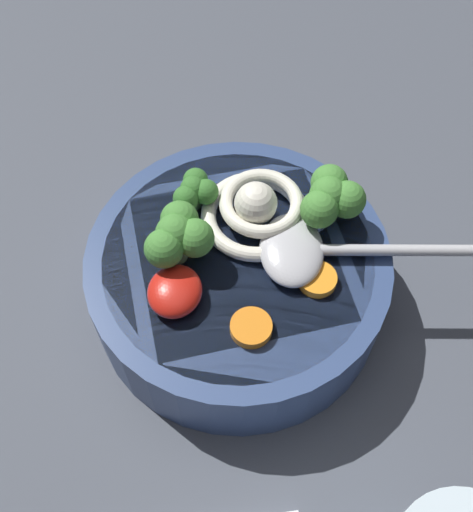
% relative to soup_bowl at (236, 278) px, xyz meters
% --- Properties ---
extents(table_slab, '(1.28, 1.28, 0.04)m').
position_rel_soup_bowl_xyz_m(table_slab, '(0.01, -0.00, -0.05)').
color(table_slab, '#474C56').
rests_on(table_slab, ground).
extents(soup_bowl, '(0.21, 0.21, 0.06)m').
position_rel_soup_bowl_xyz_m(soup_bowl, '(0.00, 0.00, 0.00)').
color(soup_bowl, '#334775').
rests_on(soup_bowl, table_slab).
extents(noodle_pile, '(0.09, 0.08, 0.03)m').
position_rel_soup_bowl_xyz_m(noodle_pile, '(0.03, -0.01, 0.04)').
color(noodle_pile, silver).
rests_on(noodle_pile, soup_bowl).
extents(soup_spoon, '(0.07, 0.18, 0.02)m').
position_rel_soup_bowl_xyz_m(soup_spoon, '(0.01, -0.05, 0.04)').
color(soup_spoon, '#B7B7BC').
rests_on(soup_spoon, soup_bowl).
extents(chili_sauce_dollop, '(0.04, 0.04, 0.02)m').
position_rel_soup_bowl_xyz_m(chili_sauce_dollop, '(-0.04, 0.03, 0.04)').
color(chili_sauce_dollop, red).
rests_on(chili_sauce_dollop, soup_bowl).
extents(broccoli_floret_rear, '(0.05, 0.04, 0.04)m').
position_rel_soup_bowl_xyz_m(broccoli_floret_rear, '(0.04, -0.06, 0.05)').
color(broccoli_floret_rear, '#7A9E60').
rests_on(broccoli_floret_rear, soup_bowl).
extents(broccoli_floret_right, '(0.05, 0.04, 0.04)m').
position_rel_soup_bowl_xyz_m(broccoli_floret_right, '(-0.01, 0.04, 0.05)').
color(broccoli_floret_right, '#7A9E60').
rests_on(broccoli_floret_right, soup_bowl).
extents(broccoli_floret_left, '(0.04, 0.03, 0.03)m').
position_rel_soup_bowl_xyz_m(broccoli_floret_left, '(0.04, 0.04, 0.05)').
color(broccoli_floret_left, '#7A9E60').
rests_on(broccoli_floret_left, soup_bowl).
extents(carrot_slice_front, '(0.03, 0.03, 0.01)m').
position_rel_soup_bowl_xyz_m(carrot_slice_front, '(-0.01, -0.06, 0.03)').
color(carrot_slice_front, orange).
rests_on(carrot_slice_front, soup_bowl).
extents(carrot_slice_beside_noodles, '(0.03, 0.03, 0.01)m').
position_rel_soup_bowl_xyz_m(carrot_slice_beside_noodles, '(-0.05, -0.02, 0.03)').
color(carrot_slice_beside_noodles, orange).
rests_on(carrot_slice_beside_noodles, soup_bowl).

